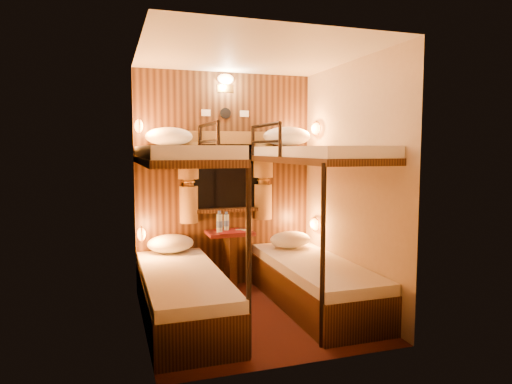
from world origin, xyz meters
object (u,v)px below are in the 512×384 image
object	(u,v)px
bunk_left	(182,260)
bottle_left	(219,223)
bunk_right	(314,250)
bottle_right	(226,222)
table	(230,252)

from	to	relation	value
bunk_left	bottle_left	xyz separation A→B (m)	(0.52, 0.75, 0.19)
bunk_left	bunk_right	distance (m)	1.30
bunk_left	bunk_right	xyz separation A→B (m)	(1.30, 0.00, 0.00)
bunk_right	bottle_left	xyz separation A→B (m)	(-0.77, 0.75, 0.19)
bunk_left	bottle_left	bearing A→B (deg)	55.03
bunk_right	bottle_right	xyz separation A→B (m)	(-0.67, 0.84, 0.18)
bottle_left	bottle_right	world-z (taller)	bottle_left
bunk_right	bottle_left	distance (m)	1.09
bottle_left	bunk_left	bearing A→B (deg)	-124.97
bunk_left	bottle_right	world-z (taller)	bunk_left
bunk_left	table	size ratio (longest dim) A/B	2.90
bunk_left	bunk_right	size ratio (longest dim) A/B	1.00
bottle_left	bottle_right	size ratio (longest dim) A/B	1.12
bunk_right	bottle_right	distance (m)	1.09
bunk_left	bunk_right	world-z (taller)	same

